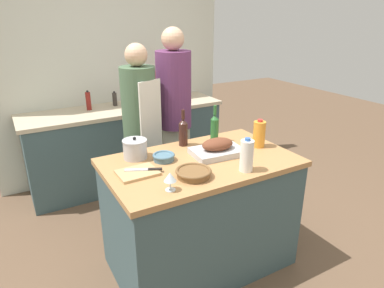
{
  "coord_description": "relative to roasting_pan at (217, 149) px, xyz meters",
  "views": [
    {
      "loc": [
        -1.15,
        -1.91,
        1.88
      ],
      "look_at": [
        0.0,
        0.12,
        0.97
      ],
      "focal_mm": 32.0,
      "sensor_mm": 36.0,
      "label": 1
    }
  ],
  "objects": [
    {
      "name": "ground_plane",
      "position": [
        -0.16,
        -0.02,
        -0.94
      ],
      "size": [
        12.0,
        12.0,
        0.0
      ],
      "primitive_type": "plane",
      "color": "brown"
    },
    {
      "name": "kitchen_island",
      "position": [
        -0.16,
        -0.02,
        -0.49
      ],
      "size": [
        1.35,
        0.82,
        0.89
      ],
      "color": "#3D565B",
      "rests_on": "ground_plane"
    },
    {
      "name": "back_counter",
      "position": [
        -0.16,
        1.61,
        -0.49
      ],
      "size": [
        2.2,
        0.6,
        0.89
      ],
      "color": "#3D565B",
      "rests_on": "ground_plane"
    },
    {
      "name": "back_wall",
      "position": [
        -0.16,
        1.96,
        0.34
      ],
      "size": [
        2.7,
        0.1,
        2.55
      ],
      "color": "silver",
      "rests_on": "ground_plane"
    },
    {
      "name": "roasting_pan",
      "position": [
        0.0,
        0.0,
        0.0
      ],
      "size": [
        0.39,
        0.28,
        0.13
      ],
      "color": "#BCBCC1",
      "rests_on": "kitchen_island"
    },
    {
      "name": "wicker_basket",
      "position": [
        -0.33,
        -0.23,
        -0.02
      ],
      "size": [
        0.23,
        0.23,
        0.05
      ],
      "color": "brown",
      "rests_on": "kitchen_island"
    },
    {
      "name": "cutting_board",
      "position": [
        -0.63,
        -0.01,
        -0.04
      ],
      "size": [
        0.26,
        0.2,
        0.02
      ],
      "color": "tan",
      "rests_on": "kitchen_island"
    },
    {
      "name": "stock_pot",
      "position": [
        -0.55,
        0.24,
        0.02
      ],
      "size": [
        0.18,
        0.18,
        0.16
      ],
      "color": "#B7B7BC",
      "rests_on": "kitchen_island"
    },
    {
      "name": "mixing_bowl",
      "position": [
        -0.39,
        0.1,
        -0.02
      ],
      "size": [
        0.16,
        0.16,
        0.05
      ],
      "color": "slate",
      "rests_on": "kitchen_island"
    },
    {
      "name": "juice_jug",
      "position": [
        0.37,
        -0.02,
        0.05
      ],
      "size": [
        0.09,
        0.09,
        0.22
      ],
      "color": "orange",
      "rests_on": "kitchen_island"
    },
    {
      "name": "milk_jug",
      "position": [
        0.02,
        -0.32,
        0.06
      ],
      "size": [
        0.09,
        0.09,
        0.23
      ],
      "color": "white",
      "rests_on": "kitchen_island"
    },
    {
      "name": "wine_bottle_green",
      "position": [
        -0.13,
        0.29,
        0.07
      ],
      "size": [
        0.07,
        0.07,
        0.29
      ],
      "color": "#381E19",
      "rests_on": "kitchen_island"
    },
    {
      "name": "wine_bottle_dark",
      "position": [
        0.13,
        0.24,
        0.07
      ],
      "size": [
        0.06,
        0.06,
        0.3
      ],
      "color": "#28662D",
      "rests_on": "kitchen_island"
    },
    {
      "name": "wine_glass_left",
      "position": [
        -0.54,
        -0.31,
        0.03
      ],
      "size": [
        0.08,
        0.08,
        0.11
      ],
      "color": "silver",
      "rests_on": "kitchen_island"
    },
    {
      "name": "knife_chef",
      "position": [
        -0.58,
        -0.01,
        -0.03
      ],
      "size": [
        0.23,
        0.13,
        0.01
      ],
      "color": "#B7B7BC",
      "rests_on": "cutting_board"
    },
    {
      "name": "stand_mixer",
      "position": [
        0.3,
        1.69,
        0.1
      ],
      "size": [
        0.18,
        0.14,
        0.35
      ],
      "color": "#B22323",
      "rests_on": "back_counter"
    },
    {
      "name": "condiment_bottle_tall",
      "position": [
        0.65,
        1.77,
        0.04
      ],
      "size": [
        0.06,
        0.06,
        0.2
      ],
      "color": "#B28E2D",
      "rests_on": "back_counter"
    },
    {
      "name": "condiment_bottle_short",
      "position": [
        -0.22,
        1.74,
        0.03
      ],
      "size": [
        0.05,
        0.05,
        0.16
      ],
      "color": "#332D28",
      "rests_on": "back_counter"
    },
    {
      "name": "condiment_bottle_extra",
      "position": [
        -0.52,
        1.7,
        0.05
      ],
      "size": [
        0.05,
        0.05,
        0.21
      ],
      "color": "maroon",
      "rests_on": "back_counter"
    },
    {
      "name": "person_cook_aproned",
      "position": [
        -0.29,
        0.8,
        -0.02
      ],
      "size": [
        0.31,
        0.33,
        1.64
      ],
      "rotation": [
        0.0,
        0.0,
        0.35
      ],
      "color": "beige",
      "rests_on": "ground_plane"
    },
    {
      "name": "person_cook_guest",
      "position": [
        0.09,
        0.87,
        0.04
      ],
      "size": [
        0.32,
        0.32,
        1.76
      ],
      "rotation": [
        0.0,
        0.0,
        -0.24
      ],
      "color": "beige",
      "rests_on": "ground_plane"
    }
  ]
}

